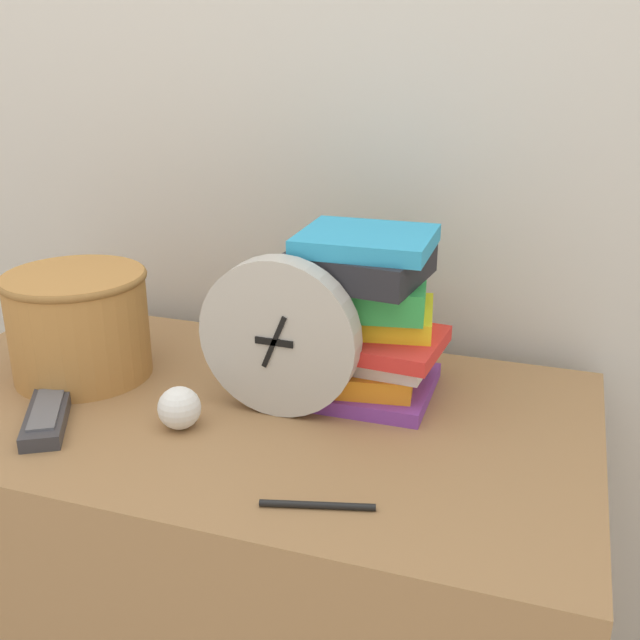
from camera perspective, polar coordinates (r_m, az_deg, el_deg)
name	(u,v)px	position (r m, az deg, el deg)	size (l,w,h in m)	color
wall_back	(312,71)	(1.28, -0.60, 18.45)	(6.00, 0.04, 2.40)	beige
desk	(243,617)	(1.29, -5.89, -21.59)	(1.00, 0.55, 0.76)	olive
desk_clock	(279,338)	(1.00, -3.16, -1.35)	(0.22, 0.04, 0.22)	#B7B2A8
book_stack	(359,314)	(1.07, 2.97, 0.45)	(0.25, 0.21, 0.24)	#7A3899
basket	(79,322)	(1.18, -17.91, -0.11)	(0.21, 0.21, 0.16)	#B27A3D
tv_remote	(47,415)	(1.08, -20.07, -6.84)	(0.12, 0.16, 0.02)	#333338
crumpled_paper_ball	(179,408)	(1.01, -10.67, -6.60)	(0.06, 0.06, 0.06)	white
pen	(317,505)	(0.85, -0.21, -13.92)	(0.13, 0.04, 0.01)	black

